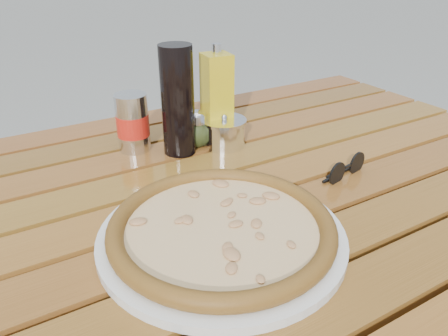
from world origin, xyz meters
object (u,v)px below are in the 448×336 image
pizza (222,227)px  pepper_shaker (179,132)px  oregano_shaker (197,130)px  sunglasses (346,169)px  dark_bottle (178,101)px  parmesan_tin (224,132)px  plate (222,236)px  table (229,223)px  olive_oil_cruet (217,98)px  soda_can (133,123)px

pizza → pepper_shaker: (0.08, 0.32, 0.02)m
oregano_shaker → sunglasses: 0.31m
dark_bottle → parmesan_tin: 0.13m
pizza → sunglasses: 0.30m
pepper_shaker → oregano_shaker: (0.04, -0.01, 0.00)m
pepper_shaker → plate: bearing=-104.8°
plate → table: bearing=54.4°
plate → pizza: bearing=0.0°
dark_bottle → olive_oil_cruet: 0.10m
oregano_shaker → dark_bottle: (-0.04, -0.00, 0.07)m
dark_bottle → sunglasses: 0.35m
table → parmesan_tin: 0.21m
pizza → dark_bottle: dark_bottle is taller
table → soda_can: soda_can is taller
oregano_shaker → parmesan_tin: size_ratio=0.69×
pizza → parmesan_tin: 0.34m
dark_bottle → oregano_shaker: bearing=6.4°
oregano_shaker → sunglasses: oregano_shaker is taller
table → oregano_shaker: bearing=80.0°
oregano_shaker → soda_can: (-0.12, 0.05, 0.02)m
olive_oil_cruet → sunglasses: olive_oil_cruet is taller
dark_bottle → olive_oil_cruet: bearing=6.4°
olive_oil_cruet → sunglasses: 0.30m
olive_oil_cruet → parmesan_tin: olive_oil_cruet is taller
plate → oregano_shaker: size_ratio=4.39×
table → soda_can: bearing=109.9°
soda_can → olive_oil_cruet: 0.18m
olive_oil_cruet → oregano_shaker: bearing=-173.7°
pepper_shaker → oregano_shaker: size_ratio=1.00×
table → dark_bottle: bearing=93.3°
dark_bottle → soda_can: dark_bottle is taller
pizza → parmesan_tin: parmesan_tin is taller
pepper_shaker → dark_bottle: (-0.00, -0.01, 0.07)m
olive_oil_cruet → pepper_shaker: bearing=179.5°
oregano_shaker → olive_oil_cruet: (0.05, 0.01, 0.06)m
pizza → olive_oil_cruet: olive_oil_cruet is taller
olive_oil_cruet → parmesan_tin: (-0.00, -0.03, -0.07)m
dark_bottle → table: bearing=-86.7°
plate → dark_bottle: size_ratio=1.64×
table → pizza: pizza is taller
soda_can → parmesan_tin: 0.19m
soda_can → sunglasses: (0.29, -0.32, -0.04)m
parmesan_tin → sunglasses: size_ratio=1.08×
pepper_shaker → soda_can: bearing=149.7°
dark_bottle → olive_oil_cruet: (0.10, 0.01, -0.01)m
pizza → dark_bottle: size_ratio=1.80×
pizza → oregano_shaker: oregano_shaker is taller
pizza → soda_can: (0.00, 0.37, 0.04)m
oregano_shaker → parmesan_tin: bearing=-25.3°
plate → oregano_shaker: (0.12, 0.31, 0.03)m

